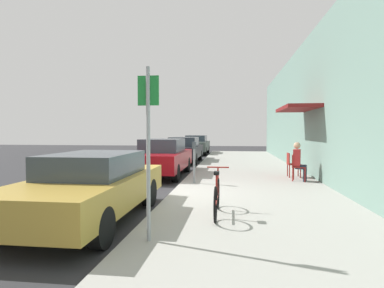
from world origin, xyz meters
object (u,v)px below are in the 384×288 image
Objects in this scene: seated_patron_0 at (299,160)px; cafe_chair_1 at (292,163)px; bicycle_0 at (217,197)px; parking_meter at (194,159)px; parked_car_0 at (92,185)px; street_sign at (148,140)px; parked_car_3 at (196,145)px; parked_car_1 at (162,157)px; parked_car_2 at (184,149)px; cafe_chair_0 at (297,166)px.

seated_patron_0 is 0.90m from cafe_chair_1.
bicycle_0 is 5.24m from seated_patron_0.
parking_meter is 3.83m from bicycle_0.
street_sign is (1.50, -1.29, 0.94)m from parked_car_0.
parked_car_3 is at bearing 111.44° from cafe_chair_1.
parked_car_1 is 3.33× the size of parking_meter.
parked_car_1 is at bearing -90.00° from parked_car_3.
parked_car_2 is 13.26m from street_sign.
parked_car_2 is at bearing 128.71° from cafe_chair_1.
parked_car_3 is at bearing 110.17° from cafe_chair_0.
parked_car_2 is 11.83m from bicycle_0.
parked_car_1 reaches higher than parking_meter.
bicycle_0 reaches higher than cafe_chair_1.
parking_meter is 3.51m from seated_patron_0.
parked_car_2 is at bearing 101.95° from bicycle_0.
cafe_chair_1 is at bearing 90.18° from cafe_chair_0.
cafe_chair_0 is 1.00× the size of cafe_chair_1.
cafe_chair_0 is at bearing -69.83° from parked_car_3.
parked_car_2 is 1.00× the size of parked_car_3.
parking_meter is 1.52× the size of cafe_chair_1.
parking_meter is 0.77× the size of bicycle_0.
cafe_chair_0 is (4.89, -13.31, -0.14)m from parked_car_3.
seated_patron_0 is 1.48× the size of cafe_chair_1.
parked_car_1 is 5.61m from parked_car_2.
street_sign is at bearing -115.67° from cafe_chair_1.
cafe_chair_0 is (4.89, -1.35, -0.13)m from parked_car_1.
parked_car_1 reaches higher than parked_car_2.
bicycle_0 is (0.95, 1.57, -1.16)m from street_sign.
parked_car_1 reaches higher than seated_patron_0.
street_sign is at bearing -78.74° from parked_car_1.
parked_car_1 is 2.75m from parking_meter.
cafe_chair_1 is (4.89, -0.49, -0.13)m from parked_car_1.
parked_car_2 is 2.57× the size of bicycle_0.
parked_car_2 is at bearing 101.14° from parking_meter.
cafe_chair_0 is 0.67× the size of seated_patron_0.
parked_car_2 is 3.41× the size of seated_patron_0.
bicycle_0 is at bearing -76.35° from parking_meter.
parked_car_0 is at bearing -90.00° from parked_car_1.
parked_car_3 is 13.37m from cafe_chair_1.
parked_car_3 is at bearing 90.00° from parked_car_2.
parked_car_2 reaches higher than bicycle_0.
parked_car_1 is at bearing -90.00° from parked_car_2.
cafe_chair_1 is at bearing -51.29° from parked_car_2.
bicycle_0 is at bearing -117.89° from cafe_chair_0.
street_sign reaches higher than parked_car_2.
parked_car_2 reaches higher than cafe_chair_0.
parked_car_2 reaches higher than parking_meter.
parking_meter is at bearing -55.65° from parked_car_1.
bicycle_0 is (0.90, -3.70, -0.41)m from parking_meter.
bicycle_0 is at bearing 58.87° from street_sign.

